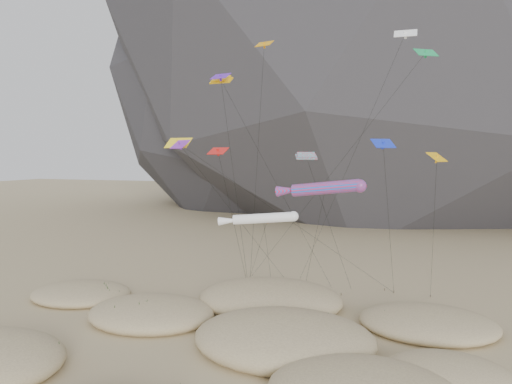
% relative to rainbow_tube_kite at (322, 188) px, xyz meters
% --- Properties ---
extents(ground, '(500.00, 500.00, 0.00)m').
position_rel_rainbow_tube_kite_xyz_m(ground, '(-4.40, -12.81, -13.22)').
color(ground, '#CCB789').
rests_on(ground, ground).
extents(dunes, '(50.45, 38.19, 3.74)m').
position_rel_rainbow_tube_kite_xyz_m(dunes, '(-6.18, -8.54, -12.50)').
color(dunes, '#CCB789').
rests_on(dunes, ground).
extents(dune_grass, '(41.15, 27.87, 1.48)m').
position_rel_rainbow_tube_kite_xyz_m(dune_grass, '(-4.81, -9.81, -12.37)').
color(dune_grass, black).
rests_on(dune_grass, ground).
extents(kite_stakes, '(23.19, 6.74, 0.30)m').
position_rel_rainbow_tube_kite_xyz_m(kite_stakes, '(-2.22, 10.24, -13.07)').
color(kite_stakes, '#3F2D1E').
rests_on(kite_stakes, ground).
extents(rainbow_tube_kite, '(9.16, 11.05, 14.23)m').
position_rel_rainbow_tube_kite_xyz_m(rainbow_tube_kite, '(0.00, 0.00, 0.00)').
color(rainbow_tube_kite, '#FF1A35').
rests_on(rainbow_tube_kite, ground).
extents(white_tube_kite, '(7.65, 18.09, 11.42)m').
position_rel_rainbow_tube_kite_xyz_m(white_tube_kite, '(-4.60, -5.77, -2.54)').
color(white_tube_kite, white).
rests_on(white_tube_kite, ground).
extents(orange_parafoil, '(10.69, 13.22, 24.78)m').
position_rel_rainbow_tube_kite_xyz_m(orange_parafoil, '(-10.54, -0.23, 10.75)').
color(orange_parafoil, '#EFAE0C').
rests_on(orange_parafoil, ground).
extents(multi_parafoil, '(3.57, 14.77, 16.83)m').
position_rel_rainbow_tube_kite_xyz_m(multi_parafoil, '(-1.14, -1.82, 2.96)').
color(multi_parafoil, '#F1193A').
rests_on(multi_parafoil, ground).
extents(delta_kites, '(27.60, 19.37, 28.39)m').
position_rel_rainbow_tube_kite_xyz_m(delta_kites, '(-3.38, -1.47, 6.15)').
color(delta_kites, yellow).
rests_on(delta_kites, ground).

